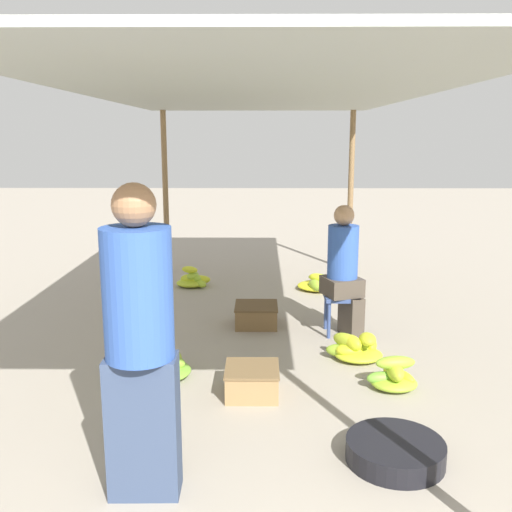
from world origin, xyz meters
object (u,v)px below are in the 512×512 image
Objects in this scene: stool at (341,302)px; basin_black at (395,451)px; banana_pile_left_0 at (157,368)px; crate_mid at (256,315)px; crate_near at (252,381)px; banana_pile_left_1 at (193,280)px; banana_pile_right_0 at (394,376)px; banana_pile_right_1 at (356,349)px; banana_pile_right_2 at (322,284)px; vendor_seated at (344,268)px; vendor_foreground at (140,340)px.

stool reaches higher than basin_black.
crate_mid is at bearing 58.44° from banana_pile_left_0.
basin_black is at bearing -45.78° from crate_near.
banana_pile_left_0 is (-1.68, 1.25, 0.01)m from basin_black.
banana_pile_left_0 is 1.29× the size of banana_pile_left_1.
crate_mid reaches higher than basin_black.
stool is 1.32m from banana_pile_right_0.
banana_pile_right_0 is (1.95, -3.09, 0.01)m from banana_pile_left_1.
banana_pile_right_0 reaches higher than crate_near.
banana_pile_left_0 is 1.92m from banana_pile_right_0.
basin_black is at bearing -67.34° from banana_pile_left_1.
basin_black is 1.16× the size of banana_pile_right_1.
banana_pile_right_1 is 0.78× the size of banana_pile_right_2.
banana_pile_left_0 is 1.75m from banana_pile_right_1.
stool is 0.67× the size of basin_black.
stool is at bearing 32.59° from banana_pile_left_0.
vendor_seated reaches higher than banana_pile_right_0.
banana_pile_right_0 reaches higher than crate_mid.
stool is 1.66m from crate_near.
banana_pile_left_1 is at bearing 175.78° from banana_pile_right_2.
vendor_seated is 2.39m from basin_black.
banana_pile_right_0 is (1.91, -0.21, 0.03)m from banana_pile_left_0.
banana_pile_right_1 reaches higher than crate_mid.
stool reaches higher than crate_mid.
vendor_seated is 2.17× the size of basin_black.
crate_near is (-0.89, -1.39, -0.56)m from vendor_seated.
banana_pile_right_2 is at bearing 91.22° from banana_pile_right_1.
banana_pile_left_1 reaches higher than banana_pile_left_0.
crate_mid is at bearing 125.87° from banana_pile_right_0.
basin_black is at bearing -36.60° from banana_pile_left_0.
vendor_foreground is at bearing -118.71° from stool.
vendor_foreground reaches higher than crate_mid.
banana_pile_left_1 is 1.78m from crate_mid.
stool is at bearing 90.51° from basin_black.
vendor_foreground is 2.59× the size of banana_pile_right_2.
crate_mid is at bearing -120.41° from banana_pile_right_2.
vendor_seated is at bearing 91.96° from banana_pile_right_1.
banana_pile_right_0 is 0.99× the size of crate_near.
banana_pile_right_1 is (1.75, -2.50, 0.01)m from banana_pile_left_1.
banana_pile_right_2 reaches higher than basin_black.
banana_pile_right_2 is (-0.03, 1.70, -0.60)m from vendor_seated.
vendor_foreground is 4.63m from banana_pile_right_2.
banana_pile_right_2 is (-0.25, 2.97, -0.03)m from banana_pile_right_0.
crate_mid is (0.81, 1.31, 0.04)m from banana_pile_left_0.
stool is 2.50m from banana_pile_left_1.
banana_pile_left_0 is at bearing 173.65° from banana_pile_right_0.
basin_black is 1.47× the size of banana_pile_right_0.
basin_black is 1.46× the size of crate_near.
banana_pile_left_0 is at bearing -121.56° from crate_mid.
crate_near is (0.57, 1.24, -0.79)m from vendor_foreground.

